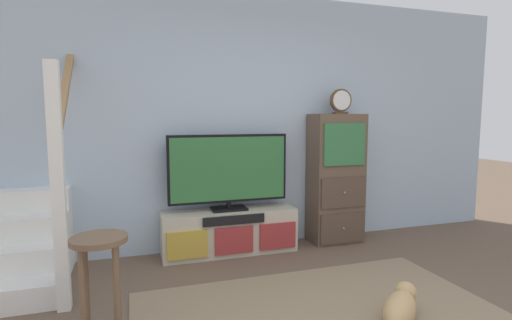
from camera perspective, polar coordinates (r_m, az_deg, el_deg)
name	(u,v)px	position (r m, az deg, el deg)	size (l,w,h in m)	color
back_wall	(250,122)	(4.28, -0.94, 5.53)	(6.40, 0.12, 2.70)	#A8BCD1
media_console	(230,232)	(4.12, -3.86, -10.41)	(1.39, 0.38, 0.45)	#BCB29E
television	(229,170)	(4.00, -4.01, -1.48)	(1.24, 0.22, 0.78)	black
side_cabinet	(336,179)	(4.47, 11.58, -2.70)	(0.58, 0.38, 1.44)	brown
desk_clock	(341,101)	(4.42, 12.28, 8.36)	(0.25, 0.08, 0.27)	#4C3823
staircase	(16,235)	(4.10, -31.61, -9.35)	(1.00, 1.36, 2.20)	white
bar_stool_near	(100,264)	(2.64, -21.86, -13.96)	(0.34, 0.34, 0.69)	brown
dog	(400,308)	(3.01, 20.35, -19.58)	(0.46, 0.44, 0.23)	tan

